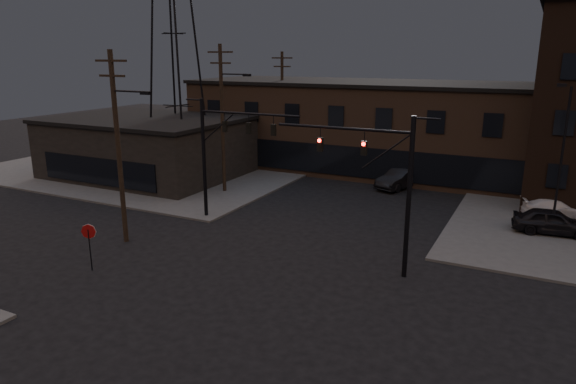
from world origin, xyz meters
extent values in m
plane|color=black|center=(0.00, 0.00, 0.00)|extent=(140.00, 140.00, 0.00)
cube|color=#474744|center=(-22.00, 22.00, 0.07)|extent=(30.00, 30.00, 0.15)
cube|color=brown|center=(0.00, 28.00, 4.00)|extent=(40.00, 12.00, 8.00)
cube|color=black|center=(-20.00, 16.00, 2.50)|extent=(16.00, 12.00, 5.00)
cylinder|color=black|center=(6.50, 4.50, 4.00)|extent=(0.24, 0.24, 8.00)
cylinder|color=black|center=(3.00, 4.50, 7.20)|extent=(7.00, 0.14, 0.14)
cube|color=#FF140C|center=(4.17, 4.50, 6.30)|extent=(0.28, 0.22, 0.70)
cube|color=#FF140C|center=(1.83, 4.50, 6.30)|extent=(0.28, 0.22, 0.70)
cylinder|color=black|center=(-8.00, 8.00, 4.00)|extent=(0.24, 0.24, 8.00)
cylinder|color=black|center=(-4.50, 8.00, 7.20)|extent=(7.00, 0.14, 0.14)
cube|color=black|center=(-6.25, 8.00, 6.30)|extent=(0.28, 0.22, 0.70)
cube|color=black|center=(-4.50, 8.00, 6.30)|extent=(0.28, 0.22, 0.70)
cube|color=black|center=(-2.75, 8.00, 6.30)|extent=(0.28, 0.22, 0.70)
cylinder|color=black|center=(-8.00, -2.00, 1.10)|extent=(0.06, 0.06, 2.20)
cylinder|color=maroon|center=(-8.00, -1.98, 2.10)|extent=(0.72, 0.33, 0.76)
cylinder|color=black|center=(-9.50, 2.00, 5.50)|extent=(0.28, 0.28, 11.00)
cube|color=black|center=(-9.50, 2.00, 10.40)|extent=(2.20, 0.12, 0.12)
cube|color=black|center=(-9.50, 2.00, 9.60)|extent=(1.80, 0.12, 0.12)
cube|color=black|center=(-7.20, 2.00, 8.75)|extent=(0.60, 0.25, 0.18)
cylinder|color=black|center=(-10.50, 14.00, 5.75)|extent=(0.28, 0.28, 11.50)
cube|color=black|center=(-10.50, 14.00, 10.90)|extent=(2.20, 0.12, 0.12)
cube|color=black|center=(-10.50, 14.00, 10.10)|extent=(1.80, 0.12, 0.12)
cube|color=black|center=(-8.20, 14.00, 9.25)|extent=(0.60, 0.25, 0.18)
cylinder|color=black|center=(-11.50, 26.00, 5.50)|extent=(0.28, 0.28, 11.00)
cube|color=black|center=(-11.50, 26.00, 10.40)|extent=(2.20, 0.12, 0.12)
cube|color=black|center=(-11.50, 26.00, 9.60)|extent=(1.80, 0.12, 0.12)
cylinder|color=black|center=(13.00, 14.00, 4.50)|extent=(0.14, 0.14, 9.00)
cube|color=black|center=(12.50, 14.00, 9.05)|extent=(0.50, 0.28, 0.18)
imported|color=black|center=(13.00, 14.43, 0.92)|extent=(4.68, 2.27, 1.54)
imported|color=silver|center=(13.15, 18.32, 0.76)|extent=(4.53, 2.73, 1.23)
imported|color=black|center=(1.73, 21.71, 0.82)|extent=(3.33, 5.27, 1.64)
camera|label=1|loc=(11.99, -19.24, 10.73)|focal=32.00mm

